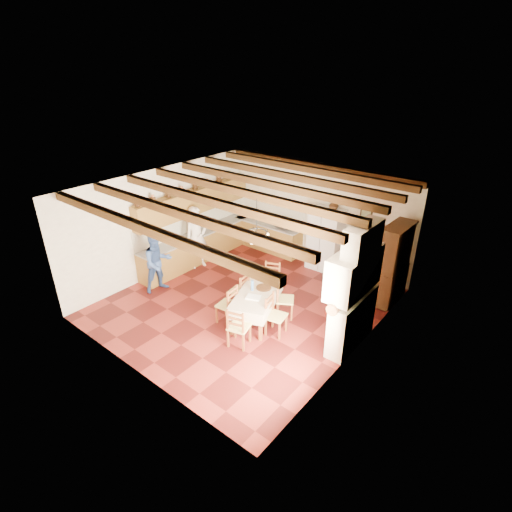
{
  "coord_description": "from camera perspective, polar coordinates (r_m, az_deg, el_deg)",
  "views": [
    {
      "loc": [
        5.62,
        -6.51,
        5.57
      ],
      "look_at": [
        0.1,
        0.3,
        1.25
      ],
      "focal_mm": 28.0,
      "sensor_mm": 36.0,
      "label": 1
    }
  ],
  "objects": [
    {
      "name": "lower_cabinets_left",
      "position": [
        12.37,
        -7.92,
        1.4
      ],
      "size": [
        0.6,
        4.3,
        0.86
      ],
      "primitive_type": "cube",
      "color": "brown",
      "rests_on": "ground"
    },
    {
      "name": "person_woman_blue",
      "position": [
        10.74,
        -13.84,
        -0.93
      ],
      "size": [
        0.78,
        0.9,
        1.62
      ],
      "primitive_type": "imported",
      "rotation": [
        0.0,
        0.0,
        1.34
      ],
      "color": "#345292",
      "rests_on": "floor"
    },
    {
      "name": "wall_right",
      "position": [
        8.11,
        14.85,
        -4.87
      ],
      "size": [
        0.02,
        6.5,
        3.0
      ],
      "primitive_type": "cube",
      "color": "beige",
      "rests_on": "ground"
    },
    {
      "name": "ceiling_beams",
      "position": [
        9.01,
        -1.72,
        9.03
      ],
      "size": [
        6.0,
        6.3,
        0.16
      ],
      "primitive_type": null,
      "color": "#331F0D",
      "rests_on": "ground"
    },
    {
      "name": "fridge_vase",
      "position": [
        11.3,
        11.05,
        7.17
      ],
      "size": [
        0.31,
        0.31,
        0.27
      ],
      "primitive_type": "imported",
      "rotation": [
        0.0,
        0.0,
        0.21
      ],
      "color": "#351C0D",
      "rests_on": "refrigerator"
    },
    {
      "name": "wall_back",
      "position": [
        11.99,
        8.62,
        6.08
      ],
      "size": [
        6.0,
        0.02,
        3.0
      ],
      "primitive_type": "cube",
      "color": "beige",
      "rests_on": "ground"
    },
    {
      "name": "lower_cabinets_back",
      "position": [
        12.94,
        1.71,
        2.81
      ],
      "size": [
        2.3,
        0.6,
        0.86
      ],
      "primitive_type": "cube",
      "color": "brown",
      "rests_on": "ground"
    },
    {
      "name": "person_man",
      "position": [
        11.74,
        -8.45,
        2.65
      ],
      "size": [
        0.63,
        0.78,
        1.86
      ],
      "primitive_type": "imported",
      "rotation": [
        0.0,
        0.0,
        1.26
      ],
      "color": "white",
      "rests_on": "floor"
    },
    {
      "name": "chandelier",
      "position": [
        8.57,
        0.08,
        3.42
      ],
      "size": [
        0.47,
        0.47,
        0.03
      ],
      "primitive_type": "torus",
      "color": "black",
      "rests_on": "ground"
    },
    {
      "name": "chair_right_far",
      "position": [
        9.54,
        4.2,
        -6.1
      ],
      "size": [
        0.56,
        0.57,
        0.96
      ],
      "primitive_type": null,
      "rotation": [
        0.0,
        0.0,
        2.12
      ],
      "color": "brown",
      "rests_on": "floor"
    },
    {
      "name": "chair_end_far",
      "position": [
        10.24,
        2.15,
        -3.6
      ],
      "size": [
        0.54,
        0.53,
        0.96
      ],
      "primitive_type": null,
      "rotation": [
        0.0,
        0.0,
        0.41
      ],
      "color": "brown",
      "rests_on": "floor"
    },
    {
      "name": "chair_end_near",
      "position": [
        8.62,
        -2.46,
        -9.98
      ],
      "size": [
        0.51,
        0.5,
        0.96
      ],
      "primitive_type": null,
      "rotation": [
        0.0,
        0.0,
        3.41
      ],
      "color": "brown",
      "rests_on": "floor"
    },
    {
      "name": "refrigerator",
      "position": [
        11.74,
        10.04,
        2.45
      ],
      "size": [
        0.94,
        0.78,
        1.84
      ],
      "primitive_type": "cube",
      "rotation": [
        0.0,
        0.0,
        0.03
      ],
      "color": "white",
      "rests_on": "floor"
    },
    {
      "name": "backsplash_left",
      "position": [
        12.26,
        -9.06,
        5.01
      ],
      "size": [
        0.03,
        4.3,
        0.6
      ],
      "primitive_type": "cube",
      "color": "silver",
      "rests_on": "ground"
    },
    {
      "name": "hutch",
      "position": [
        10.43,
        19.03,
        -1.09
      ],
      "size": [
        0.51,
        1.15,
        2.07
      ],
      "primitive_type": null,
      "rotation": [
        0.0,
        0.0,
        -0.02
      ],
      "color": "#351C0D",
      "rests_on": "floor"
    },
    {
      "name": "chair_right_near",
      "position": [
        8.95,
        2.92,
        -8.49
      ],
      "size": [
        0.47,
        0.49,
        0.96
      ],
      "primitive_type": null,
      "rotation": [
        0.0,
        0.0,
        1.76
      ],
      "color": "brown",
      "rests_on": "floor"
    },
    {
      "name": "backsplash_back",
      "position": [
        12.87,
        2.54,
        6.35
      ],
      "size": [
        2.3,
        0.03,
        0.6
      ],
      "primitive_type": "cube",
      "color": "silver",
      "rests_on": "ground"
    },
    {
      "name": "chair_left_near",
      "position": [
        9.34,
        -4.2,
        -6.87
      ],
      "size": [
        0.44,
        0.46,
        0.96
      ],
      "primitive_type": null,
      "rotation": [
        0.0,
        0.0,
        -1.46
      ],
      "color": "brown",
      "rests_on": "floor"
    },
    {
      "name": "person_woman_red",
      "position": [
        9.62,
        11.5,
        -4.33
      ],
      "size": [
        0.4,
        0.91,
        1.53
      ],
      "primitive_type": "imported",
      "rotation": [
        0.0,
        0.0,
        -1.54
      ],
      "color": "#AB2919",
      "rests_on": "floor"
    },
    {
      "name": "upper_cabinets",
      "position": [
        11.93,
        -8.76,
        7.75
      ],
      "size": [
        0.35,
        4.2,
        0.7
      ],
      "primitive_type": "cube",
      "color": "brown",
      "rests_on": "ground"
    },
    {
      "name": "microwave",
      "position": [
        12.39,
        3.93,
        4.69
      ],
      "size": [
        0.56,
        0.44,
        0.27
      ],
      "primitive_type": "imported",
      "rotation": [
        0.0,
        0.0,
        -0.24
      ],
      "color": "silver",
      "rests_on": "countertop_back"
    },
    {
      "name": "floor",
      "position": [
        10.26,
        -1.5,
        -6.75
      ],
      "size": [
        6.0,
        6.5,
        0.02
      ],
      "primitive_type": "cube",
      "color": "#45110F",
      "rests_on": "ground"
    },
    {
      "name": "wall_picture",
      "position": [
        11.2,
        15.47,
        5.85
      ],
      "size": [
        0.34,
        0.03,
        0.42
      ],
      "primitive_type": "cube",
      "color": "black",
      "rests_on": "ground"
    },
    {
      "name": "ceiling",
      "position": [
        8.98,
        -1.73,
        9.64
      ],
      "size": [
        6.0,
        6.5,
        0.02
      ],
      "primitive_type": "cube",
      "color": "white",
      "rests_on": "ground"
    },
    {
      "name": "fireplace",
      "position": [
        8.42,
        13.59,
        -4.28
      ],
      "size": [
        0.56,
        1.6,
        2.8
      ],
      "primitive_type": null,
      "color": "beige",
      "rests_on": "ground"
    },
    {
      "name": "wall_front",
      "position": [
        7.67,
        -17.76,
        -7.27
      ],
      "size": [
        6.0,
        0.02,
        3.0
      ],
      "primitive_type": "cube",
      "color": "beige",
      "rests_on": "ground"
    },
    {
      "name": "countertop_left",
      "position": [
        12.19,
        -8.05,
        3.32
      ],
      "size": [
        0.62,
        4.3,
        0.04
      ],
      "primitive_type": "cube",
      "color": "gray",
      "rests_on": "lower_cabinets_left"
    },
    {
      "name": "chair_left_far",
      "position": [
        9.86,
        -2.45,
        -4.88
      ],
      "size": [
        0.45,
        0.47,
        0.96
      ],
      "primitive_type": null,
      "rotation": [
        0.0,
        0.0,
        -1.45
      ],
      "color": "brown",
      "rests_on": "floor"
    },
    {
      "name": "countertop_back",
      "position": [
        12.77,
        1.74,
        4.66
      ],
      "size": [
        2.34,
        0.62,
        0.04
      ],
      "primitive_type": "cube",
      "color": "gray",
      "rests_on": "lower_cabinets_back"
    },
    {
      "name": "wall_left",
      "position": [
        11.55,
        -13.08,
        4.9
      ],
      "size": [
        0.02,
        6.5,
        3.0
      ],
      "primitive_type": "cube",
      "color": "beige",
      "rests_on": "ground"
    },
    {
      "name": "dining_table",
      "position": [
        9.31,
        0.07,
        -5.76
      ],
      "size": [
        1.36,
        1.83,
        0.72
      ],
      "rotation": [
        0.0,
        0.0,
        0.36
      ],
      "color": "silver",
      "rests_on": "floor"
    }
  ]
}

